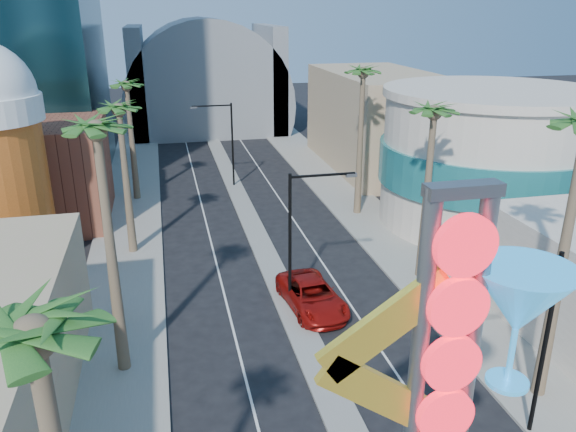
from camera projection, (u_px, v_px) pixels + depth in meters
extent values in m
cube|color=gray|center=(129.00, 227.00, 43.96)|extent=(5.00, 100.00, 0.15)
cube|color=gray|center=(359.00, 209.00, 47.92)|extent=(5.00, 100.00, 0.15)
cube|color=gray|center=(243.00, 205.00, 48.68)|extent=(1.60, 84.00, 0.15)
cube|color=brown|center=(40.00, 173.00, 43.98)|extent=(10.00, 10.00, 8.00)
cube|color=tan|center=(377.00, 120.00, 59.44)|extent=(10.00, 20.00, 10.00)
cylinder|color=beige|center=(487.00, 162.00, 43.41)|extent=(16.00, 16.00, 10.00)
cylinder|color=teal|center=(487.00, 162.00, 43.41)|extent=(16.60, 16.60, 3.00)
cylinder|color=beige|center=(496.00, 92.00, 41.56)|extent=(16.60, 16.60, 0.60)
cylinder|color=slate|center=(206.00, 101.00, 78.39)|extent=(22.00, 16.00, 22.00)
cube|color=slate|center=(138.00, 81.00, 75.47)|extent=(2.00, 16.00, 14.00)
cube|color=slate|center=(269.00, 77.00, 79.22)|extent=(2.00, 16.00, 14.00)
cylinder|color=slate|center=(413.00, 412.00, 14.31)|extent=(0.44, 0.44, 12.00)
cylinder|color=slate|center=(463.00, 404.00, 14.60)|extent=(0.44, 0.44, 12.00)
cube|color=slate|center=(464.00, 190.00, 12.40)|extent=(1.80, 0.50, 0.30)
cylinder|color=red|center=(466.00, 246.00, 12.50)|extent=(1.50, 0.25, 1.50)
cylinder|color=red|center=(458.00, 307.00, 13.04)|extent=(1.50, 0.25, 1.50)
cylinder|color=red|center=(451.00, 363.00, 13.58)|extent=(1.50, 0.25, 1.50)
cylinder|color=red|center=(445.00, 415.00, 14.12)|extent=(1.50, 0.25, 1.50)
cube|color=gold|center=(387.00, 324.00, 13.18)|extent=(3.47, 0.25, 2.80)
cube|color=gold|center=(382.00, 394.00, 13.88)|extent=(3.47, 0.25, 2.80)
cone|color=#2AA3F0|center=(520.00, 300.00, 13.84)|extent=(2.60, 2.60, 1.80)
cylinder|color=#2AA3F0|center=(511.00, 355.00, 14.40)|extent=(0.16, 0.16, 1.60)
cylinder|color=#2AA3F0|center=(507.00, 381.00, 14.68)|extent=(1.10, 1.10, 0.12)
cylinder|color=black|center=(290.00, 244.00, 30.86)|extent=(0.18, 0.18, 8.00)
cube|color=black|center=(323.00, 175.00, 29.92)|extent=(3.60, 0.12, 0.12)
cube|color=slate|center=(351.00, 175.00, 30.28)|extent=(0.60, 0.25, 0.18)
cylinder|color=black|center=(233.00, 146.00, 52.80)|extent=(0.18, 0.18, 8.00)
cube|color=black|center=(211.00, 106.00, 51.10)|extent=(3.60, 0.12, 0.12)
cube|color=slate|center=(194.00, 108.00, 50.80)|extent=(0.60, 0.25, 0.18)
cylinder|color=black|center=(544.00, 348.00, 21.40)|extent=(0.18, 0.18, 8.00)
cube|color=black|center=(521.00, 261.00, 19.74)|extent=(3.24, 0.12, 0.12)
cube|color=slate|center=(484.00, 268.00, 19.47)|extent=(0.60, 0.25, 0.18)
sphere|color=#1B511E|center=(34.00, 338.00, 10.27)|extent=(2.40, 2.40, 2.40)
cylinder|color=brown|center=(112.00, 260.00, 24.72)|extent=(0.40, 0.40, 11.50)
sphere|color=#1B511E|center=(96.00, 131.00, 22.72)|extent=(2.40, 2.40, 2.40)
cylinder|color=brown|center=(127.00, 185.00, 37.78)|extent=(0.40, 0.40, 10.00)
sphere|color=#1B511E|center=(119.00, 110.00, 36.04)|extent=(2.40, 2.40, 2.40)
cylinder|color=brown|center=(132.00, 145.00, 48.75)|extent=(0.40, 0.40, 10.00)
sphere|color=#1B511E|center=(126.00, 86.00, 47.00)|extent=(2.40, 2.40, 2.40)
cylinder|color=brown|center=(560.00, 273.00, 22.90)|extent=(0.40, 0.40, 12.00)
cylinder|color=brown|center=(426.00, 199.00, 34.13)|extent=(0.40, 0.40, 10.50)
sphere|color=#1B511E|center=(434.00, 113.00, 32.30)|extent=(2.40, 2.40, 2.40)
cylinder|color=brown|center=(360.00, 147.00, 44.92)|extent=(0.40, 0.40, 11.50)
sphere|color=#1B511E|center=(363.00, 73.00, 42.92)|extent=(2.40, 2.40, 2.40)
imported|color=#9B100B|center=(312.00, 296.00, 31.86)|extent=(3.39, 6.25, 1.67)
imported|color=gray|center=(466.00, 295.00, 31.71)|extent=(0.93, 0.87, 1.52)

